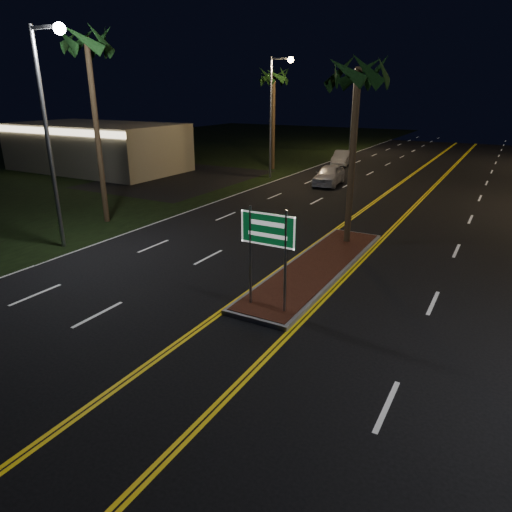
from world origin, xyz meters
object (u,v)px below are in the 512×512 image
Objects in this scene: car_near at (329,173)px; streetlight_left_far at (356,100)px; streetlight_left_near at (50,115)px; palm_left_near at (87,44)px; median_island at (317,267)px; highway_sign at (268,239)px; streetlight_left_mid at (275,104)px; palm_median at (358,73)px; car_far at (342,157)px; commercial_building at (97,147)px; palm_left_far at (274,77)px.

streetlight_left_far is at bearing 97.00° from car_near.
streetlight_left_near is 0.92× the size of palm_left_near.
streetlight_left_far reaches higher than median_island.
car_near is (-5.80, 20.72, -1.55)m from highway_sign.
streetlight_left_near is 20.00m from streetlight_left_mid.
palm_left_near is at bearing -168.69° from palm_median.
commercial_building is at bearing -152.37° from car_far.
commercial_building is (-26.00, 12.99, 1.92)m from median_island.
streetlight_left_near is 1.00× the size of streetlight_left_mid.
streetlight_left_near is at bearing -90.00° from streetlight_left_mid.
highway_sign is at bearing -90.00° from palm_median.
palm_left_far reaches higher than commercial_building.
car_far is (2.44, 29.28, -4.87)m from streetlight_left_near.
streetlight_left_mid is (0.00, 20.00, 0.00)m from streetlight_left_near.
commercial_building is 28.75m from streetlight_left_far.
palm_median is 15.63m from car_near.
palm_left_far is at bearing 95.21° from streetlight_left_near.
median_island is 1.16× the size of palm_left_far.
palm_left_far is 9.88m from car_far.
streetlight_left_far reaches higher than highway_sign.
streetlight_left_far is at bearing 90.00° from streetlight_left_near.
palm_left_far reaches higher than car_far.
median_island is 4.80m from highway_sign.
palm_left_near is (-12.50, 5.20, 6.28)m from highway_sign.
palm_left_near is at bearing -93.00° from streetlight_left_far.
palm_left_near is at bearing 115.26° from streetlight_left_near.
streetlight_left_mid is at bearing -90.00° from streetlight_left_far.
streetlight_left_near is 40.00m from streetlight_left_far.
car_near is at bearing 9.91° from commercial_building.
palm_median is at bearing -79.32° from car_far.
car_near is at bearing -85.36° from car_far.
palm_left_near is (-12.50, -2.50, 1.40)m from palm_median.
palm_median is 0.85× the size of palm_left_near.
palm_left_far is at bearing 90.86° from palm_left_near.
streetlight_left_near is at bearing -164.22° from median_island.
streetlight_left_near and streetlight_left_mid have the same top height.
streetlight_left_near reaches higher than car_near.
car_near is at bearing 76.14° from streetlight_left_near.
streetlight_left_near reaches higher than palm_left_far.
commercial_building is 1.67× the size of streetlight_left_far.
streetlight_left_near is 1.92× the size of car_far.
median_island is 2.19× the size of car_far.
palm_left_near is at bearing -119.59° from car_near.
car_far is (-8.18, 30.48, -1.62)m from highway_sign.
highway_sign is at bearing -80.60° from car_near.
palm_median is 12.82m from palm_left_near.
palm_left_near reaches higher than car_far.
highway_sign is 31.17m from commercial_building.
palm_left_near is at bearing 157.40° from highway_sign.
palm_median reaches higher than commercial_building.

